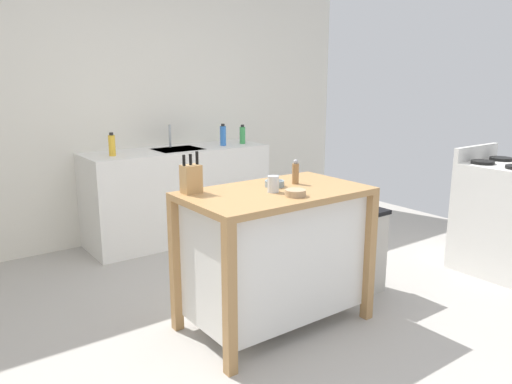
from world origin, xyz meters
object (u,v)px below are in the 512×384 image
(bowl_stoneware_deep, at_px, (295,193))
(stove, at_px, (502,217))
(trash_bin, at_px, (358,251))
(bottle_hand_soap, at_px, (223,135))
(bottle_dish_soap, at_px, (242,135))
(sink_faucet, at_px, (170,136))
(drinking_cup, at_px, (274,184))
(pepper_grinder, at_px, (295,172))
(bottle_spray_cleaner, at_px, (112,145))
(knife_block, at_px, (191,178))
(bowl_ceramic_small, at_px, (275,183))
(kitchen_island, at_px, (275,251))

(bowl_stoneware_deep, height_order, stove, stove)
(trash_bin, xyz_separation_m, bottle_hand_soap, (0.01, 1.86, 0.68))
(bottle_dish_soap, bearing_deg, sink_faucet, 163.80)
(drinking_cup, xyz_separation_m, sink_faucet, (0.38, 2.13, 0.06))
(pepper_grinder, bearing_deg, bottle_spray_cleaner, 106.34)
(bottle_spray_cleaner, bearing_deg, knife_block, -94.68)
(bowl_stoneware_deep, bearing_deg, trash_bin, 15.03)
(trash_bin, bearing_deg, knife_block, 170.56)
(bowl_ceramic_small, height_order, stove, stove)
(bottle_dish_soap, bearing_deg, kitchen_island, -119.43)
(knife_block, relative_size, drinking_cup, 2.50)
(trash_bin, distance_m, sink_faucet, 2.23)
(pepper_grinder, bearing_deg, bottle_hand_soap, 71.63)
(bottle_hand_soap, relative_size, stove, 0.22)
(knife_block, bearing_deg, bottle_hand_soap, 52.20)
(knife_block, height_order, pepper_grinder, knife_block)
(bowl_ceramic_small, xyz_separation_m, pepper_grinder, (0.16, -0.01, 0.05))
(stove, bearing_deg, trash_bin, 161.95)
(bowl_stoneware_deep, relative_size, sink_faucet, 0.56)
(stove, bearing_deg, bottle_dish_soap, 113.77)
(bottle_hand_soap, bearing_deg, bowl_stoneware_deep, -111.70)
(sink_faucet, relative_size, bottle_spray_cleaner, 1.07)
(trash_bin, bearing_deg, bottle_spray_cleaner, 121.08)
(kitchen_island, height_order, bottle_dish_soap, bottle_dish_soap)
(knife_block, distance_m, bottle_dish_soap, 2.24)
(kitchen_island, bearing_deg, bottle_dish_soap, 60.57)
(kitchen_island, relative_size, bottle_hand_soap, 5.21)
(bottle_hand_soap, height_order, bottle_dish_soap, bottle_hand_soap)
(bowl_ceramic_small, relative_size, sink_faucet, 0.56)
(bottle_spray_cleaner, bearing_deg, stove, -43.78)
(bottle_spray_cleaner, relative_size, stove, 0.20)
(pepper_grinder, bearing_deg, sink_faucet, 86.54)
(kitchen_island, height_order, bottle_hand_soap, bottle_hand_soap)
(drinking_cup, relative_size, pepper_grinder, 0.62)
(bottle_hand_soap, bearing_deg, sink_faucet, 155.83)
(kitchen_island, xyz_separation_m, bottle_spray_cleaner, (-0.32, 1.90, 0.49))
(bottle_spray_cleaner, bearing_deg, trash_bin, -58.92)
(bottle_spray_cleaner, distance_m, bottle_hand_soap, 1.14)
(bowl_ceramic_small, distance_m, bottle_spray_cleaner, 1.86)
(bottle_dish_soap, bearing_deg, bowl_ceramic_small, -119.13)
(kitchen_island, bearing_deg, bowl_stoneware_deep, -90.87)
(bottle_dish_soap, bearing_deg, drinking_cup, -119.89)
(drinking_cup, bearing_deg, knife_block, 146.73)
(bowl_ceramic_small, bearing_deg, drinking_cup, -130.46)
(pepper_grinder, height_order, bottle_dish_soap, bottle_dish_soap)
(sink_faucet, distance_m, bottle_spray_cleaner, 0.69)
(bottle_spray_cleaner, relative_size, bottle_dish_soap, 1.05)
(sink_faucet, relative_size, bottle_hand_soap, 1.00)
(pepper_grinder, bearing_deg, bottle_dish_soap, 65.10)
(bottle_dish_soap, bearing_deg, bowl_stoneware_deep, -117.17)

